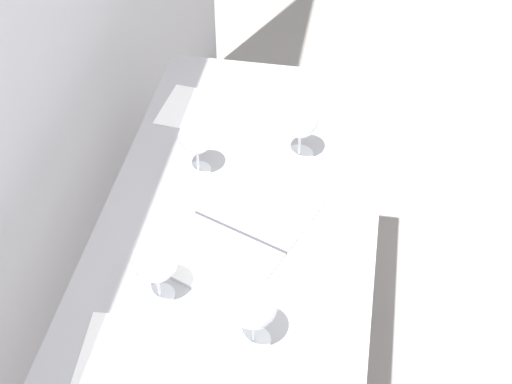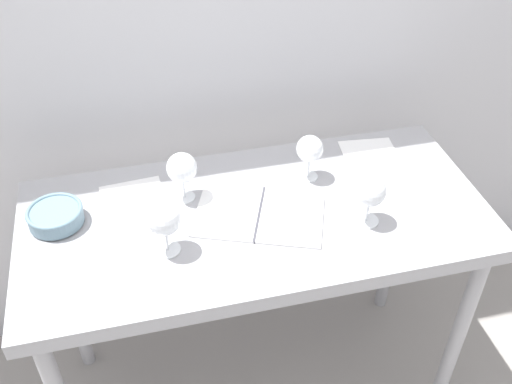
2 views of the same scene
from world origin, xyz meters
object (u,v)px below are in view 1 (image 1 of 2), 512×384
object	(u,v)px
wine_glass_near_right	(301,122)
open_notebook	(239,233)
wine_glass_far_left	(155,262)
tasting_sheet_upper	(201,110)
wine_glass_far_right	(196,138)
wine_glass_near_left	(253,306)
tasting_sheet_lower	(145,356)

from	to	relation	value
wine_glass_near_right	open_notebook	size ratio (longest dim) A/B	0.36
wine_glass_far_left	tasting_sheet_upper	world-z (taller)	wine_glass_far_left
wine_glass_near_right	wine_glass_far_right	xyz separation A→B (m)	(-0.10, 0.24, -0.00)
wine_glass_near_left	open_notebook	distance (m)	0.32
open_notebook	tasting_sheet_upper	distance (m)	0.48
open_notebook	tasting_sheet_lower	bearing A→B (deg)	-177.84
tasting_sheet_upper	tasting_sheet_lower	bearing A→B (deg)	-168.93
wine_glass_near_right	tasting_sheet_upper	distance (m)	0.34
open_notebook	tasting_sheet_lower	distance (m)	0.38
wine_glass_far_right	open_notebook	bearing A→B (deg)	-144.10
wine_glass_far_left	wine_glass_far_right	bearing A→B (deg)	1.20
tasting_sheet_upper	wine_glass_far_left	bearing A→B (deg)	-168.64
tasting_sheet_upper	open_notebook	bearing A→B (deg)	-150.13
wine_glass_far_right	open_notebook	distance (m)	0.26
wine_glass_near_right	tasting_sheet_upper	size ratio (longest dim) A/B	0.74
wine_glass_near_left	wine_glass_far_left	bearing A→B (deg)	69.93
wine_glass_far_left	tasting_sheet_lower	xyz separation A→B (m)	(-0.15, -0.01, -0.11)
tasting_sheet_lower	open_notebook	bearing A→B (deg)	-23.29
open_notebook	tasting_sheet_lower	size ratio (longest dim) A/B	1.71
wine_glass_far_left	tasting_sheet_lower	bearing A→B (deg)	-176.39
wine_glass_far_left	open_notebook	size ratio (longest dim) A/B	0.37
tasting_sheet_upper	tasting_sheet_lower	distance (m)	0.80
tasting_sheet_lower	wine_glass_near_left	bearing A→B (deg)	-74.47
wine_glass_far_left	tasting_sheet_lower	size ratio (longest dim) A/B	0.63
tasting_sheet_upper	wine_glass_near_left	bearing A→B (deg)	-152.97
open_notebook	tasting_sheet_upper	world-z (taller)	open_notebook
wine_glass_near_left	tasting_sheet_lower	world-z (taller)	wine_glass_near_left
tasting_sheet_upper	tasting_sheet_lower	size ratio (longest dim) A/B	0.83
wine_glass_near_right	wine_glass_near_left	xyz separation A→B (m)	(-0.58, 0.02, 0.01)
wine_glass_near_right	tasting_sheet_upper	world-z (taller)	wine_glass_near_right
tasting_sheet_upper	wine_glass_far_right	bearing A→B (deg)	-162.30
wine_glass_near_right	open_notebook	distance (m)	0.33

